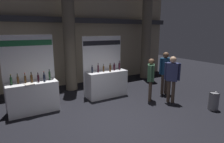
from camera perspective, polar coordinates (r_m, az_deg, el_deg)
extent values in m
plane|color=black|center=(5.67, 1.04, -15.54)|extent=(24.53, 24.53, 0.00)
cube|color=gray|center=(9.40, -14.75, 13.06)|extent=(12.27, 0.25, 5.66)
cube|color=#2D2D33|center=(9.12, -14.30, 14.90)|extent=(12.27, 0.20, 0.24)
cylinder|color=#665B4C|center=(8.51, -12.87, 11.87)|extent=(0.53, 0.53, 5.24)
cylinder|color=#665B4C|center=(10.69, 10.39, 12.02)|extent=(0.53, 0.53, 5.24)
cube|color=white|center=(6.72, -22.71, -7.24)|extent=(1.55, 0.60, 1.02)
cube|color=white|center=(6.85, -23.65, -0.44)|extent=(1.62, 0.04, 2.51)
cube|color=#1E6638|center=(6.70, -24.36, 7.87)|extent=(1.58, 0.01, 0.18)
cylinder|color=#19381E|center=(6.53, -28.21, -2.60)|extent=(0.07, 0.07, 0.23)
cylinder|color=#19381E|center=(6.49, -28.35, -1.26)|extent=(0.03, 0.03, 0.08)
cylinder|color=gold|center=(6.48, -28.39, -0.83)|extent=(0.03, 0.03, 0.02)
cylinder|color=#472D14|center=(6.59, -26.58, -2.35)|extent=(0.06, 0.06, 0.22)
cylinder|color=#472D14|center=(6.56, -26.71, -1.06)|extent=(0.03, 0.03, 0.08)
cylinder|color=black|center=(6.55, -26.75, -0.64)|extent=(0.03, 0.03, 0.02)
cylinder|color=#472D14|center=(6.51, -24.76, -2.27)|extent=(0.06, 0.06, 0.24)
cylinder|color=#472D14|center=(6.47, -24.89, -0.88)|extent=(0.03, 0.03, 0.09)
cylinder|color=red|center=(6.46, -24.93, -0.43)|extent=(0.03, 0.03, 0.02)
cylinder|color=#472D14|center=(6.49, -23.15, -2.11)|extent=(0.07, 0.07, 0.25)
cylinder|color=#472D14|center=(6.46, -23.27, -0.66)|extent=(0.03, 0.03, 0.09)
cylinder|color=black|center=(6.45, -23.31, -0.21)|extent=(0.03, 0.03, 0.02)
cylinder|color=black|center=(6.52, -21.41, -2.01)|extent=(0.06, 0.06, 0.23)
cylinder|color=black|center=(6.48, -21.51, -0.72)|extent=(0.03, 0.03, 0.07)
cylinder|color=black|center=(6.47, -21.54, -0.36)|extent=(0.03, 0.03, 0.02)
cylinder|color=black|center=(6.53, -19.81, -1.86)|extent=(0.07, 0.07, 0.23)
cylinder|color=black|center=(6.50, -19.91, -0.52)|extent=(0.03, 0.03, 0.08)
cylinder|color=red|center=(6.49, -19.95, -0.08)|extent=(0.03, 0.03, 0.02)
cylinder|color=#19381E|center=(6.68, -18.36, -1.23)|extent=(0.06, 0.06, 0.28)
cylinder|color=#19381E|center=(6.64, -18.46, 0.20)|extent=(0.03, 0.03, 0.06)
cylinder|color=black|center=(6.63, -18.48, 0.54)|extent=(0.03, 0.03, 0.02)
cube|color=silver|center=(6.39, -23.84, -3.45)|extent=(0.31, 0.34, 0.02)
cube|color=white|center=(7.67, -1.62, -3.74)|extent=(1.64, 0.60, 1.05)
cube|color=white|center=(7.80, -2.86, 1.72)|extent=(1.73, 0.04, 2.42)
cube|color=black|center=(7.66, -2.86, 8.63)|extent=(1.68, 0.01, 0.18)
cylinder|color=black|center=(7.29, -6.02, 0.49)|extent=(0.06, 0.06, 0.22)
cylinder|color=black|center=(7.26, -6.05, 1.59)|extent=(0.03, 0.03, 0.06)
cylinder|color=black|center=(7.25, -6.06, 1.90)|extent=(0.03, 0.03, 0.02)
cylinder|color=black|center=(7.35, -4.20, 0.81)|extent=(0.06, 0.06, 0.27)
cylinder|color=black|center=(7.32, -4.23, 2.16)|extent=(0.03, 0.03, 0.08)
cylinder|color=black|center=(7.31, -4.23, 2.55)|extent=(0.03, 0.03, 0.02)
cylinder|color=#472D14|center=(7.46, -2.56, 0.82)|extent=(0.06, 0.06, 0.22)
cylinder|color=#472D14|center=(7.44, -2.57, 1.90)|extent=(0.03, 0.03, 0.06)
cylinder|color=black|center=(7.43, -2.57, 2.21)|extent=(0.03, 0.03, 0.02)
cylinder|color=#472D14|center=(7.49, -0.57, 0.99)|extent=(0.07, 0.07, 0.25)
cylinder|color=#472D14|center=(7.46, -0.57, 2.18)|extent=(0.03, 0.03, 0.06)
cylinder|color=black|center=(7.45, -0.58, 2.49)|extent=(0.03, 0.03, 0.02)
cylinder|color=black|center=(7.71, 0.66, 1.26)|extent=(0.07, 0.07, 0.23)
cylinder|color=black|center=(7.69, 0.66, 2.33)|extent=(0.03, 0.03, 0.06)
cylinder|color=black|center=(7.68, 0.66, 2.63)|extent=(0.03, 0.03, 0.02)
cylinder|color=black|center=(7.83, 2.21, 1.59)|extent=(0.07, 0.07, 0.28)
cylinder|color=black|center=(7.80, 2.23, 2.88)|extent=(0.03, 0.03, 0.08)
cylinder|color=black|center=(7.79, 2.23, 3.24)|extent=(0.03, 0.03, 0.02)
cylinder|color=slate|center=(7.32, 28.36, -7.98)|extent=(0.33, 0.33, 0.59)
torus|color=black|center=(7.23, 28.61, -5.71)|extent=(0.33, 0.33, 0.02)
cylinder|color=#47382D|center=(8.21, 15.01, -3.76)|extent=(0.12, 0.12, 0.86)
cylinder|color=#47382D|center=(8.29, 15.98, -3.67)|extent=(0.12, 0.12, 0.86)
cube|color=navy|center=(8.07, 15.81, 1.56)|extent=(0.39, 0.30, 0.68)
sphere|color=brown|center=(8.00, 16.01, 4.83)|extent=(0.24, 0.24, 0.24)
cylinder|color=navy|center=(7.96, 14.45, 1.62)|extent=(0.08, 0.08, 0.65)
cylinder|color=navy|center=(8.18, 17.15, 1.73)|extent=(0.08, 0.08, 0.65)
cylinder|color=#47382D|center=(7.39, 16.75, -5.75)|extent=(0.12, 0.12, 0.84)
cylinder|color=#47382D|center=(7.38, 18.01, -5.86)|extent=(0.12, 0.12, 0.84)
cube|color=navy|center=(7.20, 17.77, -0.11)|extent=(0.44, 0.47, 0.66)
sphere|color=tan|center=(7.12, 18.01, 3.45)|extent=(0.23, 0.23, 0.23)
cylinder|color=navy|center=(7.21, 15.85, 0.18)|extent=(0.08, 0.08, 0.63)
cylinder|color=navy|center=(7.18, 19.71, -0.14)|extent=(0.08, 0.08, 0.63)
cylinder|color=#47382D|center=(7.47, 11.48, -5.49)|extent=(0.12, 0.12, 0.79)
cylinder|color=#47382D|center=(7.30, 11.45, -5.90)|extent=(0.12, 0.12, 0.79)
cube|color=#33563D|center=(7.20, 11.71, -0.36)|extent=(0.44, 0.45, 0.62)
sphere|color=brown|center=(7.12, 11.85, 2.98)|extent=(0.22, 0.22, 0.22)
cylinder|color=#33563D|center=(7.43, 11.74, 0.15)|extent=(0.08, 0.08, 0.59)
cylinder|color=#33563D|center=(6.97, 11.68, -0.65)|extent=(0.08, 0.08, 0.59)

